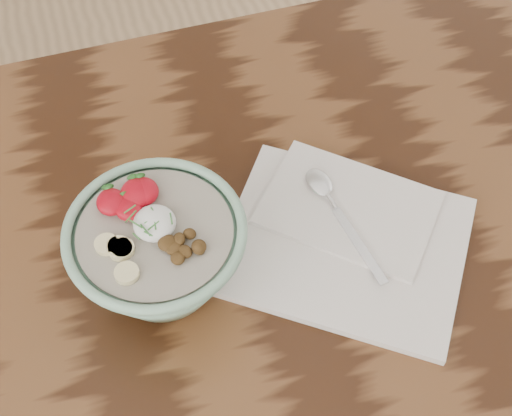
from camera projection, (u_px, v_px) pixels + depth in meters
The scene contains 4 objects.
table at pixel (276, 301), 94.02cm from camera, with size 160.00×90.00×75.00cm.
breakfast_bowl at pixel (158, 251), 79.60cm from camera, with size 20.01×20.01×12.95cm.
napkin at pixel (345, 237), 87.88cm from camera, with size 36.91×35.64×1.77cm.
spoon at pixel (329, 197), 89.55cm from camera, with size 4.71×18.64×0.97cm.
Camera 1 is at (-15.55, -41.33, 149.65)cm, focal length 50.00 mm.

